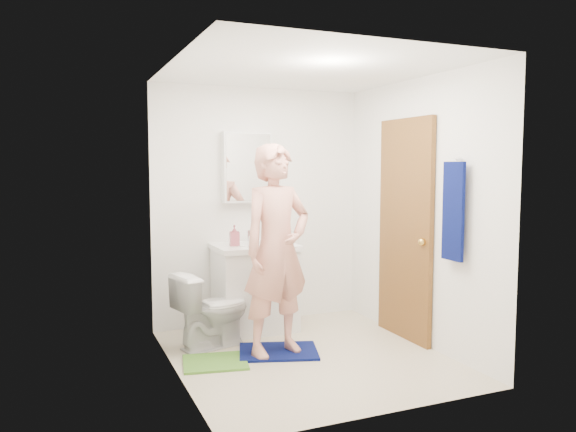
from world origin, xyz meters
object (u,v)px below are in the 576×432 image
at_px(soap_dispenser, 234,235).
at_px(towel, 453,211).
at_px(toilet, 212,309).
at_px(toothbrush_cup, 272,237).
at_px(medicine_cabinet, 247,167).
at_px(vanity_cabinet, 255,290).
at_px(man, 277,250).

bearing_deg(soap_dispenser, towel, -46.64).
distance_m(toilet, soap_dispenser, 0.76).
relative_size(towel, toilet, 1.17).
bearing_deg(towel, toothbrush_cup, 120.97).
bearing_deg(toilet, medicine_cabinet, -57.28).
xyz_separation_m(vanity_cabinet, toothbrush_cup, (0.22, 0.11, 0.50)).
xyz_separation_m(soap_dispenser, toothbrush_cup, (0.43, 0.12, -0.05)).
bearing_deg(toothbrush_cup, toilet, -148.64).
bearing_deg(towel, man, 150.45).
height_order(toilet, soap_dispenser, soap_dispenser).
xyz_separation_m(medicine_cabinet, toothbrush_cup, (0.22, -0.12, -0.70)).
bearing_deg(toilet, soap_dispenser, -58.23).
xyz_separation_m(towel, man, (-1.25, 0.71, -0.34)).
xyz_separation_m(vanity_cabinet, medicine_cabinet, (0.00, 0.22, 1.20)).
bearing_deg(toothbrush_cup, man, -108.61).
bearing_deg(medicine_cabinet, toilet, -132.48).
xyz_separation_m(soap_dispenser, man, (0.14, -0.76, -0.04)).
distance_m(vanity_cabinet, soap_dispenser, 0.59).
relative_size(soap_dispenser, toothbrush_cup, 1.61).
distance_m(soap_dispenser, toothbrush_cup, 0.45).
bearing_deg(towel, toilet, 146.32).
xyz_separation_m(vanity_cabinet, toilet, (-0.53, -0.35, -0.06)).
height_order(toilet, toothbrush_cup, toothbrush_cup).
distance_m(medicine_cabinet, man, 1.22).
xyz_separation_m(vanity_cabinet, soap_dispenser, (-0.21, -0.01, 0.55)).
bearing_deg(vanity_cabinet, toilet, -146.43).
height_order(soap_dispenser, toothbrush_cup, soap_dispenser).
bearing_deg(toothbrush_cup, medicine_cabinet, 152.39).
xyz_separation_m(medicine_cabinet, man, (-0.07, -1.00, -0.69)).
height_order(vanity_cabinet, toothbrush_cup, toothbrush_cup).
xyz_separation_m(vanity_cabinet, man, (-0.07, -0.77, 0.51)).
distance_m(towel, toothbrush_cup, 1.89).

